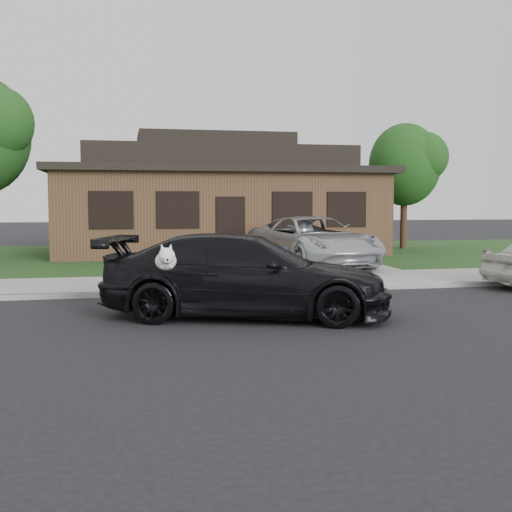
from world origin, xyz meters
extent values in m
plane|color=black|center=(0.00, 0.00, 0.00)|extent=(120.00, 120.00, 0.00)
cube|color=gray|center=(0.00, 5.00, 0.06)|extent=(60.00, 3.00, 0.12)
cube|color=gray|center=(0.00, 3.50, 0.06)|extent=(60.00, 0.12, 0.12)
cube|color=#193814|center=(0.00, 13.00, 0.07)|extent=(60.00, 13.00, 0.13)
cube|color=gray|center=(6.00, 10.00, 0.07)|extent=(4.50, 13.00, 0.14)
imported|color=black|center=(2.56, 0.54, 0.76)|extent=(5.60, 3.60, 1.51)
ellipsoid|color=white|center=(1.06, -0.37, 1.13)|extent=(0.34, 0.40, 0.30)
sphere|color=white|center=(1.06, -0.60, 1.23)|extent=(0.26, 0.26, 0.26)
cube|color=white|center=(1.06, -0.72, 1.19)|extent=(0.09, 0.12, 0.08)
sphere|color=black|center=(1.06, -0.78, 1.19)|extent=(0.04, 0.04, 0.04)
cone|color=white|center=(0.99, -0.55, 1.37)|extent=(0.11, 0.11, 0.14)
cone|color=white|center=(1.13, -0.55, 1.37)|extent=(0.11, 0.11, 0.14)
imported|color=#B8BABF|center=(6.03, 7.93, 0.90)|extent=(3.44, 5.80, 1.51)
cube|color=navy|center=(3.90, 3.85, 0.52)|extent=(0.60, 0.60, 0.80)
cube|color=navy|center=(3.90, 3.85, 0.97)|extent=(0.65, 0.65, 0.09)
cylinder|color=black|center=(3.72, 3.61, 0.18)|extent=(0.07, 0.13, 0.13)
cylinder|color=black|center=(4.08, 3.61, 0.18)|extent=(0.07, 0.13, 0.13)
cube|color=#422B1C|center=(4.00, 15.00, 1.63)|extent=(12.00, 8.00, 3.00)
cube|color=black|center=(4.00, 15.00, 3.25)|extent=(12.60, 8.60, 0.25)
cube|color=black|center=(4.00, 15.00, 3.78)|extent=(10.00, 6.50, 0.80)
cube|color=black|center=(4.00, 15.00, 4.48)|extent=(6.00, 3.50, 0.60)
cube|color=black|center=(4.00, 10.97, 1.23)|extent=(1.00, 0.06, 2.10)
cube|color=black|center=(0.00, 10.97, 1.83)|extent=(1.30, 0.05, 1.10)
cube|color=black|center=(2.20, 10.97, 1.83)|extent=(1.30, 0.05, 1.10)
cube|color=black|center=(6.20, 10.97, 1.83)|extent=(1.30, 0.05, 1.10)
cube|color=black|center=(8.20, 10.97, 1.83)|extent=(1.30, 0.05, 1.10)
cylinder|color=#332114|center=(12.00, 14.50, 1.14)|extent=(0.28, 0.28, 2.03)
ellipsoid|color=#143811|center=(12.00, 14.50, 3.65)|extent=(3.00, 3.00, 3.45)
sphere|color=#26591E|center=(12.60, 14.05, 3.95)|extent=(2.10, 2.10, 2.10)
camera|label=1|loc=(0.40, -10.81, 2.08)|focal=45.00mm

